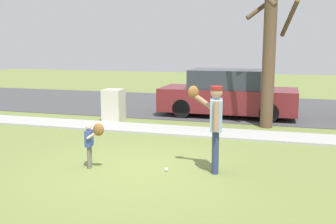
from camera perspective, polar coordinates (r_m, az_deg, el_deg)
ground_plane at (r=11.56m, az=2.09°, el=-2.96°), size 48.00×48.00×0.00m
sidewalk_strip at (r=11.65m, az=2.22°, el=-2.71°), size 36.00×1.20×0.06m
road_surface at (r=16.47m, az=6.50°, el=0.82°), size 36.00×6.80×0.02m
person_adult at (r=7.88m, az=6.54°, el=-1.01°), size 0.77×0.61×1.73m
person_child at (r=8.28m, az=-10.73°, el=-3.68°), size 0.47×0.34×0.98m
baseball at (r=8.13m, az=-0.25°, el=-8.18°), size 0.07×0.07×0.07m
utility_cabinet at (r=13.24m, az=-7.75°, el=0.92°), size 0.61×0.61×1.07m
street_tree_near at (r=12.40m, az=14.27°, el=10.05°), size 1.85×1.88×5.02m
parked_suv_maroon at (r=14.23m, az=8.53°, el=2.56°), size 4.70×1.90×1.63m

